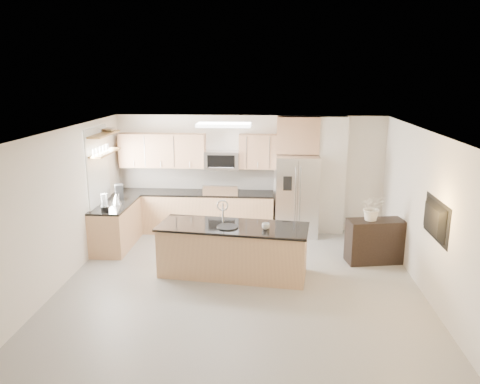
# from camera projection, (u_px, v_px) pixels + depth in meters

# --- Properties ---
(floor) EXTENTS (6.50, 6.50, 0.00)m
(floor) POSITION_uv_depth(u_px,v_px,m) (239.00, 290.00, 7.76)
(floor) COLOR gray
(floor) RESTS_ON ground
(ceiling) EXTENTS (6.00, 6.50, 0.02)m
(ceiling) POSITION_uv_depth(u_px,v_px,m) (239.00, 133.00, 7.13)
(ceiling) COLOR white
(ceiling) RESTS_ON wall_back
(wall_back) EXTENTS (6.00, 0.02, 2.60)m
(wall_back) POSITION_uv_depth(u_px,v_px,m) (249.00, 173.00, 10.59)
(wall_back) COLOR silver
(wall_back) RESTS_ON floor
(wall_front) EXTENTS (6.00, 0.02, 2.60)m
(wall_front) POSITION_uv_depth(u_px,v_px,m) (214.00, 318.00, 4.30)
(wall_front) COLOR silver
(wall_front) RESTS_ON floor
(wall_left) EXTENTS (0.02, 6.50, 2.60)m
(wall_left) POSITION_uv_depth(u_px,v_px,m) (57.00, 211.00, 7.64)
(wall_left) COLOR silver
(wall_left) RESTS_ON floor
(wall_right) EXTENTS (0.02, 6.50, 2.60)m
(wall_right) POSITION_uv_depth(u_px,v_px,m) (432.00, 219.00, 7.24)
(wall_right) COLOR silver
(wall_right) RESTS_ON floor
(back_counter) EXTENTS (3.55, 0.66, 1.44)m
(back_counter) POSITION_uv_depth(u_px,v_px,m) (194.00, 211.00, 10.56)
(back_counter) COLOR tan
(back_counter) RESTS_ON floor
(left_counter) EXTENTS (0.66, 1.50, 0.92)m
(left_counter) POSITION_uv_depth(u_px,v_px,m) (116.00, 225.00, 9.62)
(left_counter) COLOR tan
(left_counter) RESTS_ON floor
(range) EXTENTS (0.76, 0.64, 1.14)m
(range) POSITION_uv_depth(u_px,v_px,m) (222.00, 212.00, 10.51)
(range) COLOR black
(range) RESTS_ON floor
(upper_cabinets) EXTENTS (3.50, 0.33, 0.75)m
(upper_cabinets) POSITION_uv_depth(u_px,v_px,m) (191.00, 151.00, 10.39)
(upper_cabinets) COLOR tan
(upper_cabinets) RESTS_ON wall_back
(microwave) EXTENTS (0.76, 0.40, 0.40)m
(microwave) POSITION_uv_depth(u_px,v_px,m) (222.00, 160.00, 10.35)
(microwave) COLOR silver
(microwave) RESTS_ON upper_cabinets
(refrigerator) EXTENTS (0.92, 0.78, 1.78)m
(refrigerator) POSITION_uv_depth(u_px,v_px,m) (297.00, 196.00, 10.25)
(refrigerator) COLOR silver
(refrigerator) RESTS_ON floor
(partition_column) EXTENTS (0.60, 0.30, 2.60)m
(partition_column) POSITION_uv_depth(u_px,v_px,m) (331.00, 176.00, 10.32)
(partition_column) COLOR silver
(partition_column) RESTS_ON floor
(window) EXTENTS (0.04, 1.15, 1.65)m
(window) POSITION_uv_depth(u_px,v_px,m) (98.00, 168.00, 9.35)
(window) COLOR white
(window) RESTS_ON wall_left
(shelf_lower) EXTENTS (0.30, 1.20, 0.04)m
(shelf_lower) POSITION_uv_depth(u_px,v_px,m) (104.00, 153.00, 9.36)
(shelf_lower) COLOR olive
(shelf_lower) RESTS_ON wall_left
(shelf_upper) EXTENTS (0.30, 1.20, 0.04)m
(shelf_upper) POSITION_uv_depth(u_px,v_px,m) (103.00, 134.00, 9.27)
(shelf_upper) COLOR olive
(shelf_upper) RESTS_ON wall_left
(ceiling_fixture) EXTENTS (1.00, 0.50, 0.06)m
(ceiling_fixture) POSITION_uv_depth(u_px,v_px,m) (224.00, 125.00, 8.71)
(ceiling_fixture) COLOR white
(ceiling_fixture) RESTS_ON ceiling
(island) EXTENTS (2.71, 1.25, 1.33)m
(island) POSITION_uv_depth(u_px,v_px,m) (233.00, 250.00, 8.28)
(island) COLOR tan
(island) RESTS_ON floor
(credenza) EXTENTS (1.10, 0.62, 0.83)m
(credenza) POSITION_uv_depth(u_px,v_px,m) (375.00, 241.00, 8.83)
(credenza) COLOR black
(credenza) RESTS_ON floor
(cup) EXTENTS (0.14, 0.14, 0.11)m
(cup) POSITION_uv_depth(u_px,v_px,m) (266.00, 226.00, 7.97)
(cup) COLOR silver
(cup) RESTS_ON island
(platter) EXTENTS (0.48, 0.48, 0.02)m
(platter) POSITION_uv_depth(u_px,v_px,m) (227.00, 227.00, 8.07)
(platter) COLOR black
(platter) RESTS_ON island
(blender) EXTENTS (0.15, 0.15, 0.35)m
(blender) POSITION_uv_depth(u_px,v_px,m) (104.00, 204.00, 8.92)
(blender) COLOR black
(blender) RESTS_ON left_counter
(kettle) EXTENTS (0.20, 0.20, 0.26)m
(kettle) POSITION_uv_depth(u_px,v_px,m) (116.00, 199.00, 9.45)
(kettle) COLOR silver
(kettle) RESTS_ON left_counter
(coffee_maker) EXTENTS (0.23, 0.25, 0.31)m
(coffee_maker) POSITION_uv_depth(u_px,v_px,m) (119.00, 192.00, 9.83)
(coffee_maker) COLOR black
(coffee_maker) RESTS_ON left_counter
(bowl) EXTENTS (0.38, 0.38, 0.09)m
(bowl) POSITION_uv_depth(u_px,v_px,m) (108.00, 129.00, 9.56)
(bowl) COLOR silver
(bowl) RESTS_ON shelf_upper
(flower_vase) EXTENTS (0.72, 0.64, 0.75)m
(flower_vase) POSITION_uv_depth(u_px,v_px,m) (373.00, 201.00, 8.63)
(flower_vase) COLOR silver
(flower_vase) RESTS_ON credenza
(television) EXTENTS (0.14, 1.08, 0.62)m
(television) POSITION_uv_depth(u_px,v_px,m) (431.00, 219.00, 7.04)
(television) COLOR black
(television) RESTS_ON wall_right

